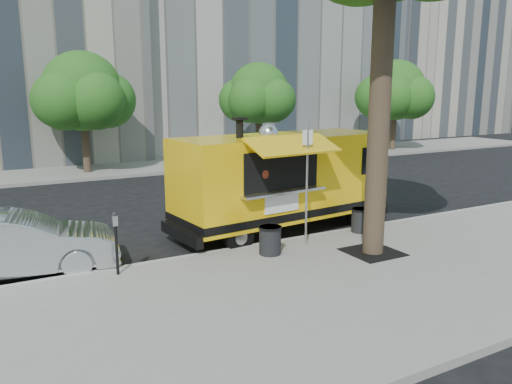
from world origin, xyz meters
TOP-DOWN VIEW (x-y plane):
  - ground at (0.00, 0.00)m, footprint 120.00×120.00m
  - sidewalk at (0.00, -4.00)m, footprint 60.00×6.00m
  - curb at (0.00, -0.93)m, footprint 60.00×0.14m
  - far_sidewalk at (0.00, 13.50)m, footprint 60.00×5.00m
  - building_mid at (12.00, 23.00)m, footprint 20.00×14.00m
  - building_right at (30.00, 24.00)m, footprint 16.00×12.00m
  - tree_well at (2.60, -2.80)m, footprint 1.20×1.20m
  - far_tree_b at (-1.00, 12.70)m, footprint 3.60×3.60m
  - far_tree_c at (8.00, 12.40)m, footprint 3.24×3.24m
  - far_tree_d at (18.00, 12.60)m, footprint 3.78×3.78m
  - sign_post at (1.55, -1.55)m, footprint 0.28×0.06m
  - parking_meter at (-3.00, -1.35)m, footprint 0.11×0.11m
  - food_truck at (1.97, 0.21)m, footprint 6.65×3.48m
  - sedan at (-4.80, 0.00)m, footprint 4.33×2.02m
  - trash_bin_left at (3.50, -1.30)m, footprint 0.53×0.53m
  - trash_bin_right at (0.42, -1.73)m, footprint 0.55×0.55m

SIDE VIEW (x-z plane):
  - ground at x=0.00m, z-range 0.00..0.00m
  - sidewalk at x=0.00m, z-range 0.00..0.15m
  - curb at x=0.00m, z-range -0.01..0.15m
  - far_sidewalk at x=0.00m, z-range 0.00..0.15m
  - tree_well at x=2.60m, z-range 0.14..0.17m
  - trash_bin_left at x=3.50m, z-range 0.17..0.81m
  - trash_bin_right at x=0.42m, z-range 0.17..0.83m
  - sedan at x=-4.80m, z-range 0.00..1.37m
  - parking_meter at x=-3.00m, z-range 0.31..1.65m
  - food_truck at x=1.97m, z-range -0.10..3.10m
  - sign_post at x=1.55m, z-range 0.35..3.35m
  - far_tree_c at x=8.00m, z-range 1.11..6.32m
  - far_tree_b at x=-1.00m, z-range 1.08..6.58m
  - far_tree_d at x=18.00m, z-range 1.07..6.71m
  - building_right at x=30.00m, z-range 0.00..16.00m
  - building_mid at x=12.00m, z-range 0.00..20.00m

